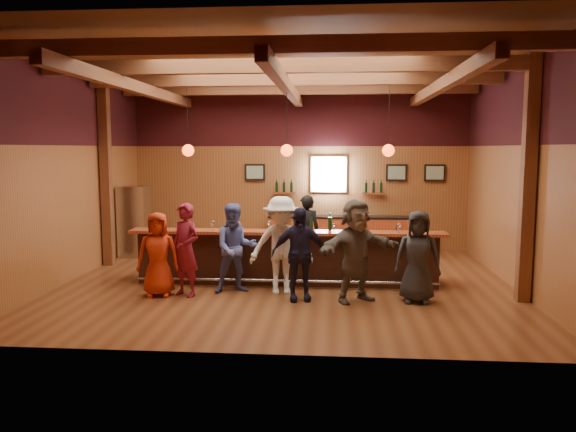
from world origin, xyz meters
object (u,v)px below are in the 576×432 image
(customer_redvest, at_px, (185,250))
(bottle_a, at_px, (311,224))
(stainless_fridge, at_px, (135,221))
(ice_bucket, at_px, (286,225))
(customer_white, at_px, (281,245))
(back_bar_cabinet, at_px, (343,234))
(customer_navy, at_px, (299,254))
(customer_brown, at_px, (356,251))
(bartender, at_px, (306,233))
(customer_orange, at_px, (158,254))
(bar_counter, at_px, (288,257))
(customer_dark, at_px, (418,257))
(customer_denim, at_px, (236,248))

(customer_redvest, distance_m, bottle_a, 2.57)
(stainless_fridge, height_order, ice_bucket, stainless_fridge)
(customer_white, bearing_deg, ice_bucket, 75.25)
(stainless_fridge, bearing_deg, customer_redvest, -58.20)
(customer_redvest, distance_m, customer_white, 1.79)
(back_bar_cabinet, distance_m, ice_bucket, 4.17)
(customer_navy, xyz_separation_m, ice_bucket, (-0.32, 1.06, 0.38))
(customer_brown, height_order, bottle_a, customer_brown)
(customer_redvest, relative_size, customer_navy, 1.02)
(customer_brown, relative_size, bartender, 1.09)
(stainless_fridge, distance_m, customer_orange, 4.17)
(stainless_fridge, distance_m, ice_bucket, 4.98)
(back_bar_cabinet, bearing_deg, customer_navy, -99.95)
(back_bar_cabinet, relative_size, customer_orange, 2.54)
(customer_brown, height_order, ice_bucket, customer_brown)
(bartender, bearing_deg, bar_counter, 67.52)
(bottle_a, bearing_deg, customer_orange, -157.79)
(customer_dark, bearing_deg, customer_brown, -172.83)
(stainless_fridge, xyz_separation_m, ice_bucket, (4.11, -2.80, 0.33))
(bottle_a, bearing_deg, stainless_fridge, 150.32)
(back_bar_cabinet, xyz_separation_m, customer_denim, (-2.11, -4.50, 0.38))
(customer_redvest, height_order, customer_dark, customer_redvest)
(customer_redvest, bearing_deg, customer_dark, 27.51)
(customer_redvest, bearing_deg, back_bar_cabinet, 87.14)
(bottle_a, bearing_deg, bar_counter, 160.49)
(back_bar_cabinet, xyz_separation_m, customer_dark, (1.24, -4.94, 0.35))
(bar_counter, relative_size, ice_bucket, 26.85)
(bar_counter, distance_m, customer_orange, 2.68)
(stainless_fridge, relative_size, customer_brown, 0.97)
(bar_counter, height_order, customer_dark, customer_dark)
(customer_dark, xyz_separation_m, bottle_a, (-1.94, 1.20, 0.41))
(ice_bucket, xyz_separation_m, bottle_a, (0.49, 0.18, 0.01))
(customer_denim, distance_m, customer_dark, 3.38)
(customer_denim, bearing_deg, customer_brown, -29.86)
(stainless_fridge, xyz_separation_m, bartender, (4.43, -1.27, -0.05))
(bar_counter, height_order, customer_white, customer_white)
(customer_denim, height_order, customer_navy, customer_denim)
(customer_orange, relative_size, bottle_a, 4.87)
(bartender, bearing_deg, bottle_a, 89.41)
(back_bar_cabinet, height_order, customer_brown, customer_brown)
(bar_counter, height_order, back_bar_cabinet, bar_counter)
(customer_denim, xyz_separation_m, customer_dark, (3.35, -0.44, -0.03))
(customer_white, xyz_separation_m, bottle_a, (0.53, 0.78, 0.31))
(customer_orange, bearing_deg, customer_navy, -11.43)
(bar_counter, relative_size, bartender, 3.69)
(ice_bucket, relative_size, bottle_a, 0.73)
(stainless_fridge, xyz_separation_m, customer_redvest, (2.30, -3.71, -0.03))
(customer_brown, bearing_deg, customer_white, 127.99)
(bartender, bearing_deg, customer_orange, 35.84)
(stainless_fridge, relative_size, customer_orange, 1.14)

